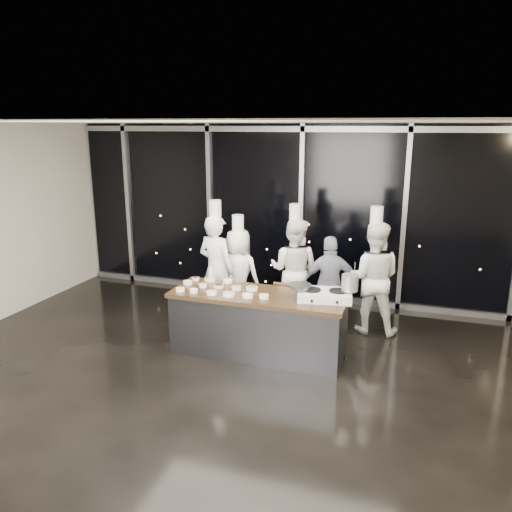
# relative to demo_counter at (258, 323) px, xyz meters

# --- Properties ---
(ground) EXTENTS (9.00, 9.00, 0.00)m
(ground) POSITION_rel_demo_counter_xyz_m (0.00, -0.90, -0.45)
(ground) COLOR black
(ground) RESTS_ON ground
(room_shell) EXTENTS (9.02, 7.02, 3.21)m
(room_shell) POSITION_rel_demo_counter_xyz_m (0.18, -0.90, 1.79)
(room_shell) COLOR beige
(room_shell) RESTS_ON ground
(window_wall) EXTENTS (8.90, 0.11, 3.20)m
(window_wall) POSITION_rel_demo_counter_xyz_m (0.00, 2.53, 1.14)
(window_wall) COLOR black
(window_wall) RESTS_ON ground
(demo_counter) EXTENTS (2.46, 0.86, 0.90)m
(demo_counter) POSITION_rel_demo_counter_xyz_m (0.00, 0.00, 0.00)
(demo_counter) COLOR #3A3A3F
(demo_counter) RESTS_ON ground
(stove) EXTENTS (0.77, 0.55, 0.14)m
(stove) POSITION_rel_demo_counter_xyz_m (0.92, 0.05, 0.51)
(stove) COLOR silver
(stove) RESTS_ON demo_counter
(frying_pan) EXTENTS (0.55, 0.35, 0.05)m
(frying_pan) POSITION_rel_demo_counter_xyz_m (0.58, 0.01, 0.61)
(frying_pan) COLOR slate
(frying_pan) RESTS_ON stove
(stock_pot) EXTENTS (0.25, 0.25, 0.22)m
(stock_pot) POSITION_rel_demo_counter_xyz_m (1.24, 0.12, 0.70)
(stock_pot) COLOR #B1B1B3
(stock_pot) RESTS_ON stove
(prep_bowls) EXTENTS (1.38, 0.71, 0.05)m
(prep_bowls) POSITION_rel_demo_counter_xyz_m (-0.56, 0.01, 0.47)
(prep_bowls) COLOR white
(prep_bowls) RESTS_ON demo_counter
(squeeze_bottle) EXTENTS (0.07, 0.07, 0.25)m
(squeeze_bottle) POSITION_rel_demo_counter_xyz_m (-0.83, 0.28, 0.56)
(squeeze_bottle) COLOR white
(squeeze_bottle) RESTS_ON demo_counter
(chef_far_left) EXTENTS (0.75, 0.60, 2.04)m
(chef_far_left) POSITION_rel_demo_counter_xyz_m (-1.00, 0.89, 0.47)
(chef_far_left) COLOR white
(chef_far_left) RESTS_ON ground
(chef_left) EXTENTS (0.81, 0.59, 1.77)m
(chef_left) POSITION_rel_demo_counter_xyz_m (-0.73, 1.17, 0.33)
(chef_left) COLOR white
(chef_left) RESTS_ON ground
(chef_center) EXTENTS (0.89, 0.73, 1.96)m
(chef_center) POSITION_rel_demo_counter_xyz_m (0.16, 1.40, 0.42)
(chef_center) COLOR white
(chef_center) RESTS_ON ground
(guest) EXTENTS (0.97, 0.64, 1.52)m
(guest) POSITION_rel_demo_counter_xyz_m (0.80, 1.17, 0.31)
(guest) COLOR #121832
(guest) RESTS_ON ground
(chef_right) EXTENTS (0.89, 0.71, 2.00)m
(chef_right) POSITION_rel_demo_counter_xyz_m (1.43, 1.32, 0.44)
(chef_right) COLOR white
(chef_right) RESTS_ON ground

